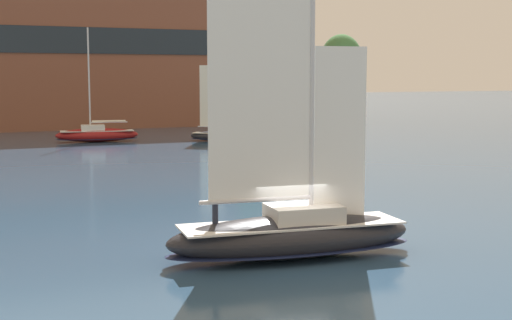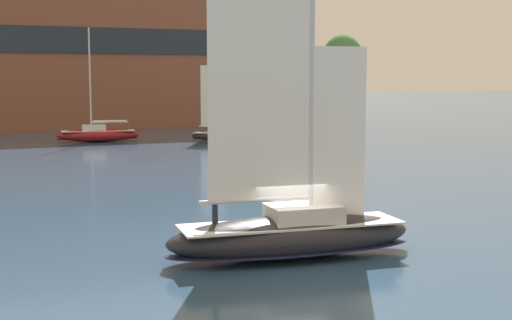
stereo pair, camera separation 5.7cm
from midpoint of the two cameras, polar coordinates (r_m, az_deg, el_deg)
The scene contains 8 objects.
ground_plane at distance 24.56m, azimuth 2.79°, elevation -7.81°, with size 400.00×400.00×0.00m, color #2D4C6B.
waterfront_building at distance 91.90m, azimuth -13.56°, elevation 8.70°, with size 45.26×18.85×19.01m.
tree_shore_center at distance 98.40m, azimuth 6.81°, elevation 7.93°, with size 5.69×5.69×11.72m.
tree_shore_right at distance 91.39m, azimuth -1.15°, elevation 9.29°, with size 7.05×7.05×14.51m.
sailboat_main at distance 24.33m, azimuth 2.82°, elevation -5.59°, with size 8.97×3.38×12.04m.
sailboat_moored_far_slip at distance 67.19m, azimuth -3.01°, elevation 2.09°, with size 5.39×4.83×7.82m.
sailboat_moored_outer_mooring at distance 68.09m, azimuth -12.63°, elevation 2.03°, with size 7.88×3.21×10.54m.
channel_buoy at distance 44.45m, azimuth 4.72°, elevation -0.14°, with size 1.16×1.16×2.10m.
Camera 1 is at (-10.70, -21.22, 6.19)m, focal length 50.00 mm.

